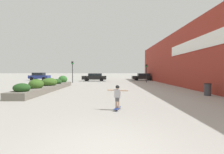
{
  "coord_description": "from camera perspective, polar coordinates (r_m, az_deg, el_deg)",
  "views": [
    {
      "loc": [
        0.13,
        -3.27,
        1.87
      ],
      "look_at": [
        0.19,
        15.9,
        1.16
      ],
      "focal_mm": 24.0,
      "sensor_mm": 36.0,
      "label": 1
    }
  ],
  "objects": [
    {
      "name": "skateboarder",
      "position": [
        7.31,
        1.92,
        -6.53
      ],
      "size": [
        1.01,
        0.36,
        1.11
      ],
      "rotation": [
        0.0,
        0.0,
        -0.29
      ],
      "color": "tan",
      "rests_on": "skateboard"
    },
    {
      "name": "building_wall_right",
      "position": [
        19.22,
        26.23,
        6.85
      ],
      "size": [
        0.67,
        40.16,
        7.04
      ],
      "color": "maroon",
      "rests_on": "ground_plane"
    },
    {
      "name": "car_center_right",
      "position": [
        35.79,
        -26.1,
        0.27
      ],
      "size": [
        4.09,
        1.93,
        1.62
      ],
      "rotation": [
        0.0,
        0.0,
        -1.57
      ],
      "color": "navy",
      "rests_on": "ground_plane"
    },
    {
      "name": "traffic_light_right",
      "position": [
        26.0,
        12.83,
        2.63
      ],
      "size": [
        0.28,
        0.3,
        3.07
      ],
      "color": "black",
      "rests_on": "ground_plane"
    },
    {
      "name": "traffic_light_left",
      "position": [
        25.72,
        -15.01,
        3.24
      ],
      "size": [
        0.28,
        0.3,
        3.53
      ],
      "color": "black",
      "rests_on": "ground_plane"
    },
    {
      "name": "skateboard",
      "position": [
        7.45,
        1.92,
        -11.86
      ],
      "size": [
        0.39,
        0.73,
        0.1
      ],
      "rotation": [
        0.0,
        0.0,
        -0.29
      ],
      "color": "navy",
      "rests_on": "ground_plane"
    },
    {
      "name": "car_center_left",
      "position": [
        29.28,
        -6.82,
        -0.0
      ],
      "size": [
        4.64,
        1.85,
        1.5
      ],
      "rotation": [
        0.0,
        0.0,
        1.57
      ],
      "color": "black",
      "rests_on": "ground_plane"
    },
    {
      "name": "planter_box",
      "position": [
        16.08,
        -23.01,
        -2.98
      ],
      "size": [
        1.54,
        10.68,
        1.34
      ],
      "color": "slate",
      "rests_on": "ground_plane"
    },
    {
      "name": "trash_bin",
      "position": [
        13.78,
        32.46,
        -4.03
      ],
      "size": [
        0.5,
        0.5,
        0.94
      ],
      "color": "#38383D",
      "rests_on": "ground_plane"
    },
    {
      "name": "car_leftmost",
      "position": [
        36.58,
        25.76,
        0.26
      ],
      "size": [
        4.22,
        1.98,
        1.57
      ],
      "rotation": [
        0.0,
        0.0,
        -1.57
      ],
      "color": "#BCBCC1",
      "rests_on": "ground_plane"
    },
    {
      "name": "car_rightmost",
      "position": [
        32.15,
        11.55,
        0.13
      ],
      "size": [
        4.47,
        1.89,
        1.47
      ],
      "rotation": [
        0.0,
        0.0,
        1.57
      ],
      "color": "black",
      "rests_on": "ground_plane"
    }
  ]
}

